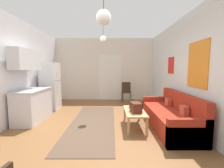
{
  "coord_description": "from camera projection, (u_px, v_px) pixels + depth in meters",
  "views": [
    {
      "loc": [
        0.34,
        -3.35,
        1.48
      ],
      "look_at": [
        0.35,
        1.48,
        0.98
      ],
      "focal_mm": 23.67,
      "sensor_mm": 36.0,
      "label": 1
    }
  ],
  "objects": [
    {
      "name": "wall_back",
      "position": [
        105.0,
        70.0,
        7.02
      ],
      "size": [
        4.74,
        0.13,
        2.89
      ],
      "color": "silver",
      "rests_on": "ground_plane"
    },
    {
      "name": "accent_chair",
      "position": [
        126.0,
        91.0,
        6.51
      ],
      "size": [
        0.49,
        0.47,
        0.9
      ],
      "rotation": [
        0.0,
        0.0,
        2.95
      ],
      "color": "black",
      "rests_on": "ground_plane"
    },
    {
      "name": "handbag",
      "position": [
        136.0,
        107.0,
        3.58
      ],
      "size": [
        0.26,
        0.36,
        0.36
      ],
      "color": "#512319",
      "rests_on": "coffee_table"
    },
    {
      "name": "wall_right",
      "position": [
        199.0,
        70.0,
        3.34
      ],
      "size": [
        0.12,
        7.51,
        2.89
      ],
      "color": "silver",
      "rests_on": "ground_plane"
    },
    {
      "name": "pendant_lamp_far",
      "position": [
        103.0,
        39.0,
        4.55
      ],
      "size": [
        0.21,
        0.21,
        0.6
      ],
      "color": "black"
    },
    {
      "name": "pendant_lamp_near",
      "position": [
        103.0,
        17.0,
        2.54
      ],
      "size": [
        0.26,
        0.26,
        0.66
      ],
      "color": "black"
    },
    {
      "name": "ground_plane",
      "position": [
        97.0,
        134.0,
        3.49
      ],
      "size": [
        5.14,
        7.91,
        0.1
      ],
      "primitive_type": "cube",
      "color": "brown"
    },
    {
      "name": "couch",
      "position": [
        171.0,
        116.0,
        3.74
      ],
      "size": [
        0.82,
        2.19,
        0.88
      ],
      "color": "maroon",
      "rests_on": "ground_plane"
    },
    {
      "name": "coffee_table",
      "position": [
        134.0,
        113.0,
        3.72
      ],
      "size": [
        0.49,
        1.04,
        0.43
      ],
      "color": "tan",
      "rests_on": "ground_plane"
    },
    {
      "name": "bamboo_vase",
      "position": [
        131.0,
        103.0,
        4.04
      ],
      "size": [
        0.09,
        0.09,
        0.46
      ],
      "color": "#2D2D33",
      "rests_on": "coffee_table"
    },
    {
      "name": "area_rug",
      "position": [
        93.0,
        123.0,
        4.06
      ],
      "size": [
        1.17,
        3.28,
        0.01
      ],
      "primitive_type": "cube",
      "color": "brown",
      "rests_on": "ground_plane"
    },
    {
      "name": "kitchen_counter",
      "position": [
        31.0,
        94.0,
        4.18
      ],
      "size": [
        0.6,
        1.27,
        2.01
      ],
      "color": "silver",
      "rests_on": "ground_plane"
    },
    {
      "name": "refrigerator",
      "position": [
        50.0,
        86.0,
        5.34
      ],
      "size": [
        0.59,
        0.6,
        1.7
      ],
      "color": "white",
      "rests_on": "ground_plane"
    }
  ]
}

